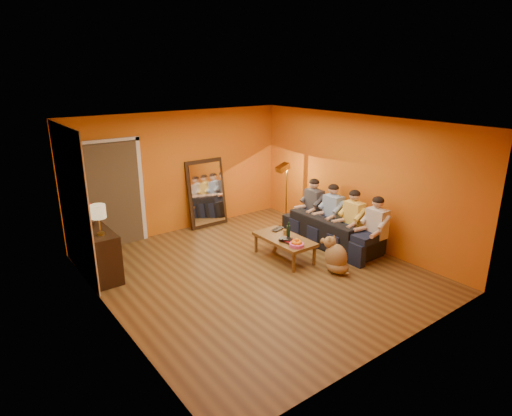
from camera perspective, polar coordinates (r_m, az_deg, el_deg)
room_shell at (r=7.41m, az=-1.57°, el=1.46°), size 5.00×5.50×2.60m
white_accent at (r=7.66m, az=-23.20°, el=0.52°), size 0.02×1.90×2.58m
doorway_recess at (r=8.98m, az=-18.69°, el=1.79°), size 1.06×0.30×2.10m
door_jamb_left at (r=8.72m, az=-21.96°, el=0.96°), size 0.08×0.06×2.20m
door_jamb_right at (r=9.05m, az=-15.05°, el=2.26°), size 0.08×0.06×2.20m
door_header at (r=8.65m, az=-19.14°, el=8.44°), size 1.22×0.06×0.08m
mirror_frame at (r=9.68m, az=-6.62°, el=1.98°), size 0.92×0.27×1.51m
mirror_glass at (r=9.65m, az=-6.50°, el=1.93°), size 0.78×0.21×1.35m
sideboard at (r=7.82m, az=-20.32°, el=-5.62°), size 0.44×1.18×0.85m
table_lamp at (r=7.31m, az=-20.19°, el=-1.52°), size 0.24×0.24×0.51m
sofa at (r=8.83m, az=9.98°, el=-2.84°), size 2.12×0.83×0.62m
coffee_table at (r=8.09m, az=3.77°, el=-5.34°), size 0.62×1.22×0.42m
floor_lamp at (r=9.57m, az=4.06°, el=1.62°), size 0.30×0.25×1.44m
dog at (r=7.65m, az=10.63°, el=-6.09°), size 0.38×0.57×0.66m
person_far_left at (r=8.23m, az=15.76°, el=-2.61°), size 0.70×0.44×1.22m
person_mid_left at (r=8.54m, az=12.87°, el=-1.60°), size 0.70×0.44×1.22m
person_mid_right at (r=8.89m, az=10.20°, el=-0.66°), size 0.70×0.44×1.22m
person_far_right at (r=9.25m, az=7.73°, el=0.20°), size 0.70×0.44×1.22m
fruit_bowl at (r=7.61m, az=5.45°, el=-4.58°), size 0.26×0.26×0.16m
wine_bottle at (r=7.95m, az=4.34°, el=-2.95°), size 0.07×0.07×0.31m
tumbler at (r=8.15m, az=3.91°, el=-3.22°), size 0.11×0.11×0.09m
laptop at (r=8.36m, az=3.19°, el=-2.89°), size 0.35×0.28×0.02m
book_lower at (r=7.76m, az=3.75°, el=-4.61°), size 0.24×0.30×0.03m
book_mid at (r=7.76m, az=3.76°, el=-4.42°), size 0.20×0.27×0.02m
book_upper at (r=7.73m, az=3.81°, el=-4.35°), size 0.26×0.28×0.02m
vase at (r=7.87m, az=-21.26°, el=-1.57°), size 0.17×0.17×0.18m
flowers at (r=7.80m, az=-21.46°, el=0.10°), size 0.17×0.17×0.42m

